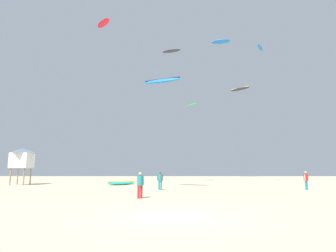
# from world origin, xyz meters

# --- Properties ---
(ground_plane) EXTENTS (120.00, 120.00, 0.00)m
(ground_plane) POSITION_xyz_m (0.00, 0.00, 0.00)
(ground_plane) COLOR beige
(person_foreground) EXTENTS (0.49, 0.36, 1.59)m
(person_foreground) POSITION_xyz_m (-1.81, 6.68, 0.93)
(person_foreground) COLOR #B21E23
(person_foreground) RESTS_ON ground
(person_midground) EXTENTS (0.42, 0.38, 1.58)m
(person_midground) POSITION_xyz_m (11.92, 13.78, 0.92)
(person_midground) COLOR teal
(person_midground) RESTS_ON ground
(person_left) EXTENTS (0.53, 0.36, 1.59)m
(person_left) POSITION_xyz_m (-0.77, 13.84, 0.93)
(person_left) COLOR teal
(person_left) RESTS_ON ground
(kite_grounded_near) EXTENTS (3.33, 2.57, 0.40)m
(kite_grounded_near) POSITION_xyz_m (-5.37, 21.24, 0.19)
(kite_grounded_near) COLOR #19B29E
(kite_grounded_near) RESTS_ON ground
(lifeguard_tower) EXTENTS (2.30, 2.30, 4.15)m
(lifeguard_tower) POSITION_xyz_m (-16.81, 21.19, 3.05)
(lifeguard_tower) COLOR #8C704C
(lifeguard_tower) RESTS_ON ground
(kite_aloft_0) EXTENTS (1.84, 2.30, 0.55)m
(kite_aloft_0) POSITION_xyz_m (3.39, 29.19, 11.15)
(kite_aloft_0) COLOR green
(kite_aloft_1) EXTENTS (2.47, 1.47, 0.32)m
(kite_aloft_1) POSITION_xyz_m (0.35, 21.96, 16.34)
(kite_aloft_1) COLOR #2D2D33
(kite_aloft_2) EXTENTS (3.73, 1.94, 0.79)m
(kite_aloft_2) POSITION_xyz_m (10.11, 39.41, 26.03)
(kite_aloft_2) COLOR blue
(kite_aloft_3) EXTENTS (3.64, 3.67, 0.48)m
(kite_aloft_3) POSITION_xyz_m (13.71, 40.59, 16.95)
(kite_aloft_3) COLOR #2D2D33
(kite_aloft_4) EXTENTS (3.97, 2.50, 0.77)m
(kite_aloft_4) POSITION_xyz_m (-0.66, 14.47, 10.01)
(kite_aloft_4) COLOR blue
(kite_aloft_5) EXTENTS (2.83, 3.01, 0.70)m
(kite_aloft_5) POSITION_xyz_m (-9.49, 26.80, 22.78)
(kite_aloft_5) COLOR red
(kite_aloft_6) EXTENTS (1.65, 2.38, 0.53)m
(kite_aloft_6) POSITION_xyz_m (12.83, 25.92, 18.60)
(kite_aloft_6) COLOR blue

